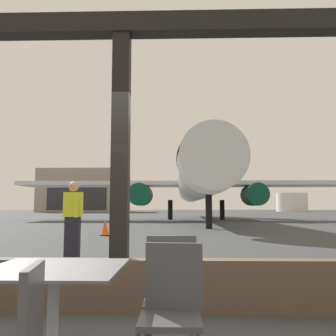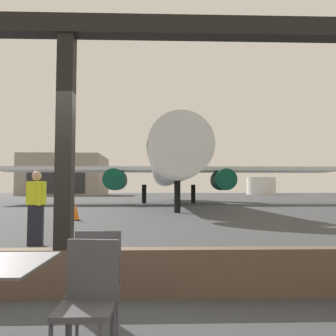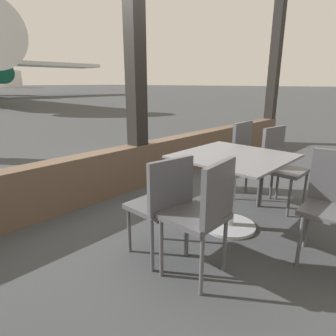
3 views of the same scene
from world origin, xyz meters
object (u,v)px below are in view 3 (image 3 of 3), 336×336
(cafe_chair_window_left, at_px, (334,198))
(dining_table, at_px, (232,181))
(cafe_chair_aisle_left, at_px, (248,155))
(cafe_chair_side_extra, at_px, (279,161))
(cafe_chair_window_right, at_px, (163,200))
(cafe_chair_aisle_right, at_px, (204,210))
(fuel_storage_tank, at_px, (7,79))

(cafe_chair_window_left, bearing_deg, dining_table, 95.42)
(cafe_chair_aisle_left, relative_size, cafe_chair_side_extra, 1.02)
(dining_table, xyz_separation_m, cafe_chair_window_left, (0.08, -0.86, 0.04))
(cafe_chair_window_right, distance_m, cafe_chair_side_extra, 1.69)
(dining_table, bearing_deg, cafe_chair_aisle_left, 18.48)
(dining_table, distance_m, cafe_chair_window_left, 0.86)
(cafe_chair_window_right, distance_m, cafe_chair_aisle_right, 0.38)
(cafe_chair_window_left, distance_m, cafe_chair_side_extra, 1.07)
(cafe_chair_window_right, xyz_separation_m, cafe_chair_aisle_left, (1.66, 0.17, 0.04))
(cafe_chair_side_extra, bearing_deg, cafe_chair_window_right, 172.68)
(cafe_chair_aisle_right, relative_size, fuel_storage_tank, 0.12)
(cafe_chair_window_left, distance_m, cafe_chair_window_right, 1.34)
(cafe_chair_window_left, relative_size, cafe_chair_side_extra, 0.97)
(cafe_chair_window_left, height_order, cafe_chair_aisle_left, cafe_chair_aisle_left)
(dining_table, height_order, cafe_chair_aisle_right, cafe_chair_aisle_right)
(cafe_chair_window_right, height_order, cafe_chair_aisle_left, cafe_chair_aisle_left)
(cafe_chair_aisle_right, xyz_separation_m, cafe_chair_side_extra, (1.65, 0.16, -0.01))
(dining_table, xyz_separation_m, cafe_chair_side_extra, (0.84, -0.10, 0.05))
(cafe_chair_aisle_left, relative_size, cafe_chair_aisle_right, 1.04)
(cafe_chair_aisle_left, distance_m, cafe_chair_aisle_right, 1.73)
(cafe_chair_aisle_right, distance_m, fuel_storage_tank, 95.76)
(cafe_chair_window_right, bearing_deg, cafe_chair_window_left, -46.54)
(cafe_chair_aisle_left, xyz_separation_m, cafe_chair_side_extra, (0.01, -0.38, -0.02))
(dining_table, distance_m, cafe_chair_side_extra, 0.84)
(cafe_chair_aisle_right, relative_size, cafe_chair_side_extra, 0.99)
(cafe_chair_window_right, bearing_deg, cafe_chair_aisle_right, -86.73)
(dining_table, bearing_deg, cafe_chair_aisle_right, -161.71)
(cafe_chair_side_extra, bearing_deg, cafe_chair_aisle_right, -174.30)
(dining_table, height_order, cafe_chair_aisle_left, cafe_chair_aisle_left)
(cafe_chair_window_left, xyz_separation_m, cafe_chair_aisle_left, (0.74, 1.14, 0.03))
(cafe_chair_window_right, bearing_deg, cafe_chair_side_extra, -7.32)
(cafe_chair_aisle_left, bearing_deg, cafe_chair_aisle_right, -161.61)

